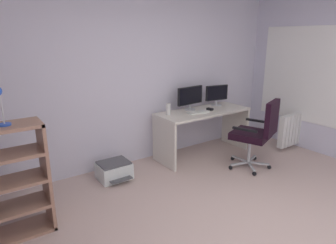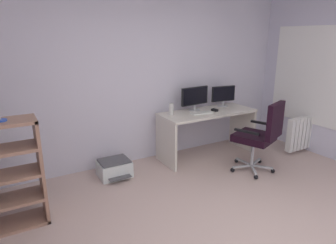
{
  "view_description": "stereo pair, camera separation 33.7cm",
  "coord_description": "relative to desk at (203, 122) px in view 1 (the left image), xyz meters",
  "views": [
    {
      "loc": [
        -2.06,
        -1.38,
        1.87
      ],
      "look_at": [
        0.12,
        1.74,
        0.77
      ],
      "focal_mm": 31.6,
      "sensor_mm": 36.0,
      "label": 1
    },
    {
      "loc": [
        -1.77,
        -1.56,
        1.87
      ],
      "look_at": [
        0.12,
        1.74,
        0.77
      ],
      "focal_mm": 31.6,
      "sensor_mm": 36.0,
      "label": 2
    }
  ],
  "objects": [
    {
      "name": "wall_back",
      "position": [
        -1.01,
        0.45,
        0.83
      ],
      "size": [
        5.29,
        0.1,
        2.76
      ],
      "primitive_type": "cube",
      "color": "silver",
      "rests_on": "ground"
    },
    {
      "name": "window_pane",
      "position": [
        1.63,
        -0.67,
        0.71
      ],
      "size": [
        0.01,
        1.5,
        1.47
      ],
      "primitive_type": "cube",
      "color": "white"
    },
    {
      "name": "window_frame",
      "position": [
        1.62,
        -0.67,
        0.71
      ],
      "size": [
        0.02,
        1.58,
        1.55
      ],
      "primitive_type": "cube",
      "color": "white"
    },
    {
      "name": "desk",
      "position": [
        0.0,
        0.0,
        0.0
      ],
      "size": [
        1.55,
        0.61,
        0.74
      ],
      "color": "silver",
      "rests_on": "ground"
    },
    {
      "name": "monitor_main",
      "position": [
        -0.14,
        0.16,
        0.41
      ],
      "size": [
        0.51,
        0.18,
        0.37
      ],
      "color": "#B2B5B7",
      "rests_on": "desk"
    },
    {
      "name": "monitor_secondary",
      "position": [
        0.44,
        0.16,
        0.39
      ],
      "size": [
        0.42,
        0.18,
        0.34
      ],
      "color": "#B2B5B7",
      "rests_on": "desk"
    },
    {
      "name": "keyboard",
      "position": [
        -0.16,
        -0.07,
        0.2
      ],
      "size": [
        0.35,
        0.16,
        0.02
      ],
      "primitive_type": "cube",
      "rotation": [
        0.0,
        0.0,
        -0.08
      ],
      "color": "silver",
      "rests_on": "desk"
    },
    {
      "name": "computer_mouse",
      "position": [
        0.11,
        -0.04,
        0.21
      ],
      "size": [
        0.08,
        0.11,
        0.03
      ],
      "primitive_type": "cube",
      "rotation": [
        0.0,
        0.0,
        0.26
      ],
      "color": "black",
      "rests_on": "desk"
    },
    {
      "name": "desktop_speaker",
      "position": [
        -0.6,
        0.11,
        0.28
      ],
      "size": [
        0.07,
        0.07,
        0.17
      ],
      "primitive_type": "cylinder",
      "color": "silver",
      "rests_on": "desk"
    },
    {
      "name": "office_chair",
      "position": [
        0.28,
        -0.86,
        0.03
      ],
      "size": [
        0.66,
        0.7,
        1.03
      ],
      "color": "#B7BABC",
      "rests_on": "ground"
    },
    {
      "name": "printer",
      "position": [
        -1.56,
        0.03,
        -0.43
      ],
      "size": [
        0.43,
        0.43,
        0.24
      ],
      "color": "silver",
      "rests_on": "ground"
    },
    {
      "name": "radiator",
      "position": [
        1.53,
        -0.67,
        -0.22
      ],
      "size": [
        0.8,
        0.1,
        0.55
      ],
      "color": "white",
      "rests_on": "ground"
    }
  ]
}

